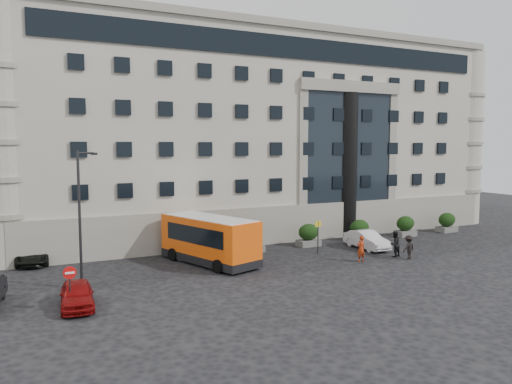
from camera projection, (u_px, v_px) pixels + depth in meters
ground at (288, 277)px, 31.46m from camera, size 120.00×120.00×0.00m
civic_building at (235, 139)px, 52.94m from camera, size 44.00×24.00×18.00m
entrance_column at (347, 165)px, 45.30m from camera, size 1.80×1.80×13.00m
hedge_a at (188, 246)px, 36.62m from camera, size 1.80×1.26×1.84m
hedge_b at (252, 240)px, 38.88m from camera, size 1.80×1.26×1.84m
hedge_c at (309, 235)px, 41.14m from camera, size 1.80×1.26×1.84m
hedge_d at (359, 230)px, 43.41m from camera, size 1.80×1.26×1.84m
hedge_e at (405, 226)px, 45.67m from camera, size 1.80×1.26×1.84m
hedge_f at (447, 222)px, 47.93m from camera, size 1.80×1.26×1.84m
street_lamp at (81, 214)px, 28.55m from camera, size 1.16×0.18×8.00m
bus_stop_sign at (318, 231)px, 38.17m from camera, size 0.50×0.08×2.52m
no_entry_sign at (70, 280)px, 24.72m from camera, size 0.64×0.16×2.32m
minibus at (209, 238)px, 34.96m from camera, size 5.11×8.34×3.29m
red_truck at (62, 231)px, 39.58m from camera, size 2.96×5.57×2.89m
parked_car_a at (77, 294)px, 25.49m from camera, size 1.96×4.15×1.37m
parked_car_c at (74, 248)px, 37.15m from camera, size 1.94×4.47×1.28m
parked_car_d at (34, 255)px, 35.03m from camera, size 2.69×4.82×1.27m
white_taxi at (367, 240)px, 40.03m from camera, size 1.64×4.46×1.46m
pedestrian_a at (361, 249)px, 35.62m from camera, size 0.71×0.49×1.87m
pedestrian_b at (395, 244)px, 37.16m from camera, size 1.07×0.91×1.92m
pedestrian_c at (409, 247)px, 36.34m from camera, size 1.26×0.90×1.77m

